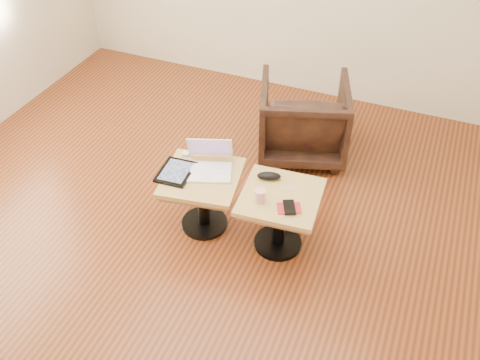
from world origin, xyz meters
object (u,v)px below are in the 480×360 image
at_px(side_table_left, 203,188).
at_px(striped_cup, 260,196).
at_px(laptop, 209,164).
at_px(side_table_right, 280,208).
at_px(armchair, 303,119).

distance_m(side_table_left, striped_cup, 0.47).
bearing_deg(striped_cup, laptop, 158.45).
relative_size(side_table_left, side_table_right, 1.07).
bearing_deg(side_table_left, armchair, 61.77).
xyz_separation_m(striped_cup, armchair, (-0.07, 1.17, -0.18)).
distance_m(laptop, armchair, 1.08).
bearing_deg(side_table_right, side_table_left, 177.32).
bearing_deg(laptop, side_table_left, -120.60).
distance_m(side_table_left, side_table_right, 0.54).
relative_size(laptop, armchair, 0.54).
relative_size(side_table_left, armchair, 0.82).
height_order(striped_cup, armchair, armchair).
bearing_deg(side_table_left, laptop, 69.83).
relative_size(side_table_left, laptop, 1.50).
xyz_separation_m(side_table_left, armchair, (0.37, 1.08, -0.02)).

